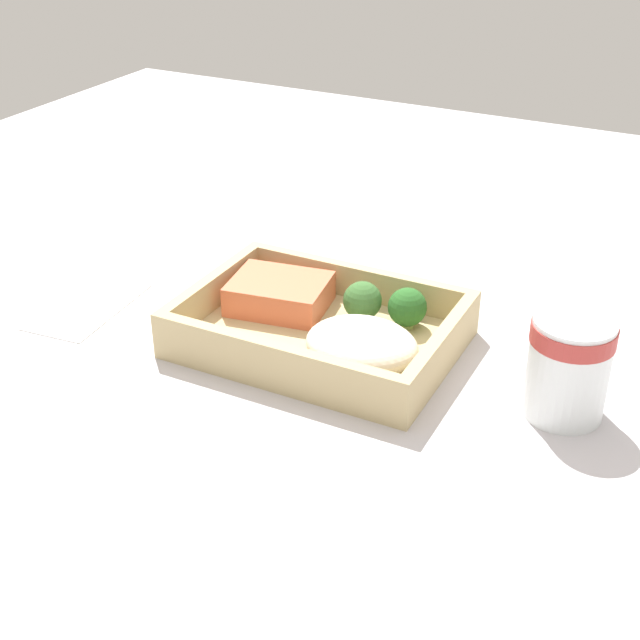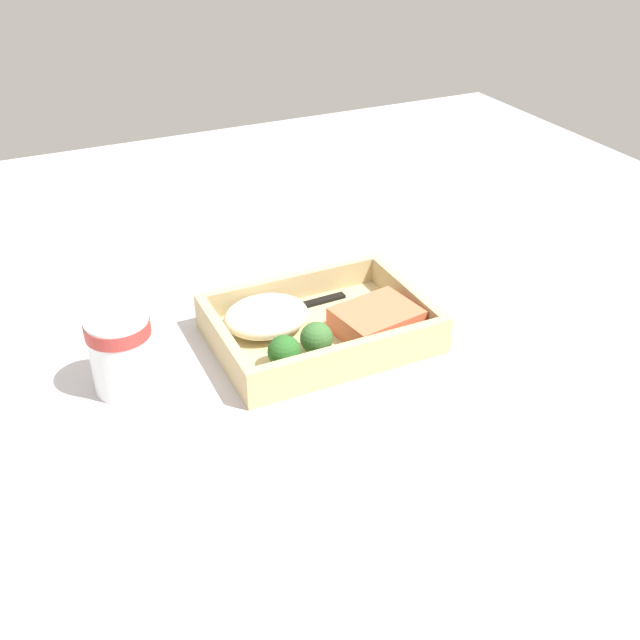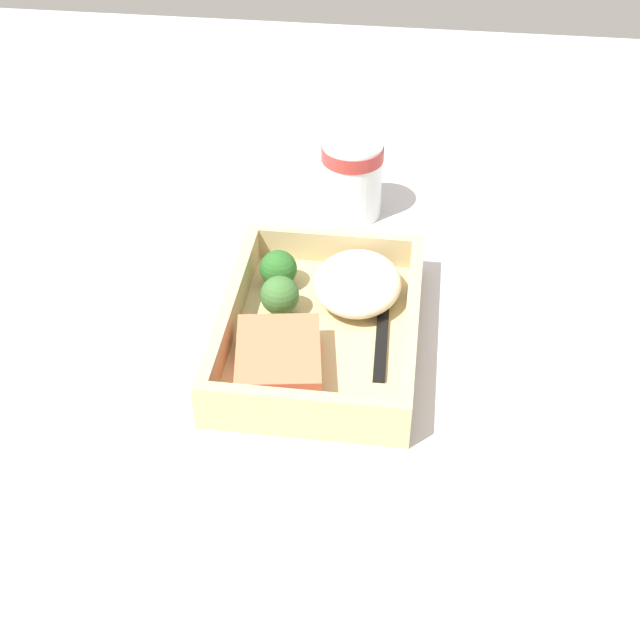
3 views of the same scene
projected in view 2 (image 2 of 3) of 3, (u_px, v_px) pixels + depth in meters
The scene contains 10 objects.
ground_plane at pixel (320, 346), 90.07cm from camera, with size 160.00×160.00×2.00cm, color #BCB7BC.
takeout_tray at pixel (320, 335), 89.21cm from camera, with size 25.07×18.08×1.20cm, color tan.
tray_rim at pixel (320, 319), 87.99cm from camera, with size 25.07×18.08×3.36cm.
salmon_fillet at pixel (376, 320), 88.04cm from camera, with size 9.31×7.35×2.96cm, color #E06B47.
mashed_potatoes at pixel (266, 316), 88.09cm from camera, with size 10.18×8.53×3.76cm, color beige.
broccoli_floret_1 at pixel (284, 352), 81.56cm from camera, with size 3.71×3.71×3.96cm.
broccoli_floret_2 at pixel (316, 339), 83.72cm from camera, with size 3.73×3.73×4.02cm.
fork at pixel (282, 311), 92.20cm from camera, with size 15.85×2.31×0.44cm.
paper_cup at pixel (121, 349), 79.00cm from camera, with size 6.86×6.86×8.87cm.
receipt_slip at pixel (471, 281), 101.30cm from camera, with size 7.03×13.44×0.24cm, color white.
Camera 2 is at (31.83, 67.24, 49.87)cm, focal length 42.00 mm.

